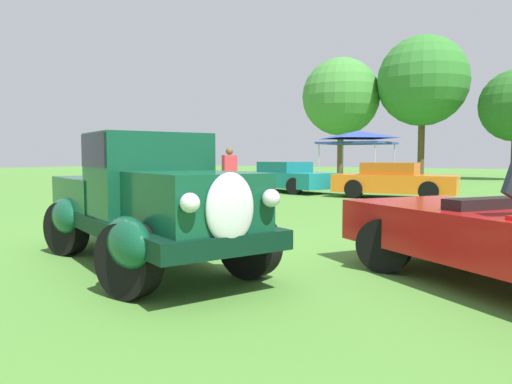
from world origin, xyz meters
TOP-DOWN VIEW (x-y plane):
  - ground_plane at (0.00, 0.00)m, footprint 120.00×120.00m
  - feature_pickup_truck at (0.18, -0.59)m, footprint 4.55×2.98m
  - show_car_teal at (-4.99, 11.84)m, footprint 4.49×2.85m
  - show_car_orange at (-0.44, 11.39)m, footprint 4.23×2.16m
  - spectator_near_truck at (-6.89, 7.82)m, footprint 0.29×0.43m
  - spectator_between_cars at (-3.65, 6.26)m, footprint 0.41×0.47m
  - canopy_tent_left_field at (-4.26, 17.55)m, footprint 3.12×3.12m
  - treeline_far_left at (-9.59, 27.54)m, footprint 5.57×5.57m
  - treeline_mid_left at (-4.08, 28.47)m, footprint 6.04×6.04m

SIDE VIEW (x-z plane):
  - ground_plane at x=0.00m, z-range 0.00..0.00m
  - show_car_orange at x=-0.44m, z-range -0.01..1.21m
  - show_car_teal at x=-4.99m, z-range -0.01..1.21m
  - feature_pickup_truck at x=0.18m, z-range 0.02..1.72m
  - spectator_near_truck at x=-6.89m, z-range 0.07..1.76m
  - spectator_between_cars at x=-3.65m, z-range 0.07..1.76m
  - canopy_tent_left_field at x=-4.26m, z-range 1.07..3.78m
  - treeline_far_left at x=-9.59m, z-range 1.48..10.04m
  - treeline_mid_left at x=-4.08m, z-range 1.74..11.31m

